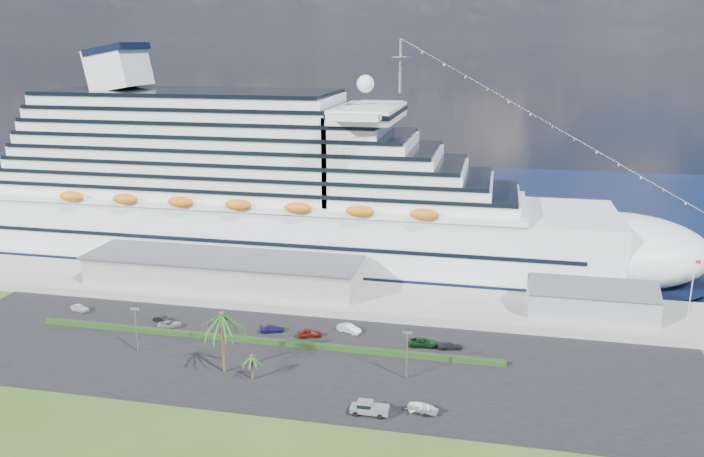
% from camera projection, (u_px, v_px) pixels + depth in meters
% --- Properties ---
extents(ground, '(420.00, 420.00, 0.00)m').
position_uv_depth(ground, '(274.00, 390.00, 108.63)').
color(ground, '#2B4C19').
rests_on(ground, ground).
extents(asphalt_lot, '(140.00, 38.00, 0.12)m').
position_uv_depth(asphalt_lot, '(294.00, 359.00, 118.99)').
color(asphalt_lot, black).
rests_on(asphalt_lot, ground).
extents(wharf, '(240.00, 20.00, 1.80)m').
position_uv_depth(wharf, '(334.00, 296.00, 146.12)').
color(wharf, gray).
rests_on(wharf, ground).
extents(water, '(420.00, 160.00, 0.02)m').
position_uv_depth(water, '(396.00, 205.00, 231.22)').
color(water, black).
rests_on(water, ground).
extents(cruise_ship, '(191.00, 38.00, 54.00)m').
position_uv_depth(cruise_ship, '(271.00, 195.00, 168.95)').
color(cruise_ship, silver).
rests_on(cruise_ship, ground).
extents(terminal_building, '(61.00, 15.00, 6.30)m').
position_uv_depth(terminal_building, '(223.00, 270.00, 150.11)').
color(terminal_building, gray).
rests_on(terminal_building, wharf).
extents(port_shed, '(24.00, 12.31, 7.37)m').
position_uv_depth(port_shed, '(591.00, 299.00, 134.64)').
color(port_shed, gray).
rests_on(port_shed, wharf).
extents(flagpole, '(1.08, 0.16, 12.00)m').
position_uv_depth(flagpole, '(692.00, 288.00, 129.96)').
color(flagpole, silver).
rests_on(flagpole, wharf).
extents(hedge, '(88.00, 1.10, 0.90)m').
position_uv_depth(hedge, '(260.00, 341.00, 125.20)').
color(hedge, black).
rests_on(hedge, asphalt_lot).
extents(lamp_post_left, '(1.60, 0.35, 8.27)m').
position_uv_depth(lamp_post_left, '(136.00, 324.00, 120.45)').
color(lamp_post_left, gray).
rests_on(lamp_post_left, asphalt_lot).
extents(lamp_post_right, '(1.60, 0.35, 8.27)m').
position_uv_depth(lamp_post_right, '(407.00, 349.00, 110.71)').
color(lamp_post_right, gray).
rests_on(lamp_post_right, asphalt_lot).
extents(palm_tall, '(8.82, 8.82, 11.13)m').
position_uv_depth(palm_tall, '(222.00, 321.00, 112.01)').
color(palm_tall, '#47301E').
rests_on(palm_tall, ground).
extents(palm_short, '(3.53, 3.53, 4.56)m').
position_uv_depth(palm_short, '(252.00, 359.00, 110.94)').
color(palm_short, '#47301E').
rests_on(palm_short, ground).
extents(parked_car_0, '(4.51, 2.73, 1.44)m').
position_uv_depth(parked_car_0, '(80.00, 308.00, 139.83)').
color(parked_car_0, silver).
rests_on(parked_car_0, asphalt_lot).
extents(parked_car_1, '(3.91, 1.91, 1.23)m').
position_uv_depth(parked_car_1, '(162.00, 319.00, 134.48)').
color(parked_car_1, black).
rests_on(parked_car_1, asphalt_lot).
extents(parked_car_2, '(4.93, 3.53, 1.25)m').
position_uv_depth(parked_car_2, '(170.00, 324.00, 132.01)').
color(parked_car_2, '#999CA1').
rests_on(parked_car_2, asphalt_lot).
extents(parked_car_3, '(4.94, 3.43, 1.33)m').
position_uv_depth(parked_car_3, '(272.00, 329.00, 129.88)').
color(parked_car_3, '#1D1751').
rests_on(parked_car_3, asphalt_lot).
extents(parked_car_4, '(4.91, 3.30, 1.55)m').
position_uv_depth(parked_car_4, '(309.00, 333.00, 127.58)').
color(parked_car_4, '#62160D').
rests_on(parked_car_4, asphalt_lot).
extents(parked_car_5, '(4.97, 3.24, 1.55)m').
position_uv_depth(parked_car_5, '(349.00, 329.00, 129.66)').
color(parked_car_5, silver).
rests_on(parked_car_5, asphalt_lot).
extents(parked_car_6, '(5.51, 2.99, 1.47)m').
position_uv_depth(parked_car_6, '(423.00, 343.00, 123.73)').
color(parked_car_6, black).
rests_on(parked_car_6, asphalt_lot).
extents(parked_car_7, '(4.81, 2.87, 1.31)m').
position_uv_depth(parked_car_7, '(450.00, 345.00, 122.71)').
color(parked_car_7, black).
rests_on(parked_car_7, asphalt_lot).
extents(pickup_truck, '(5.73, 2.29, 2.02)m').
position_uv_depth(pickup_truck, '(369.00, 408.00, 100.99)').
color(pickup_truck, black).
rests_on(pickup_truck, asphalt_lot).
extents(boat_trailer, '(5.54, 4.04, 1.54)m').
position_uv_depth(boat_trailer, '(423.00, 408.00, 101.19)').
color(boat_trailer, gray).
rests_on(boat_trailer, asphalt_lot).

